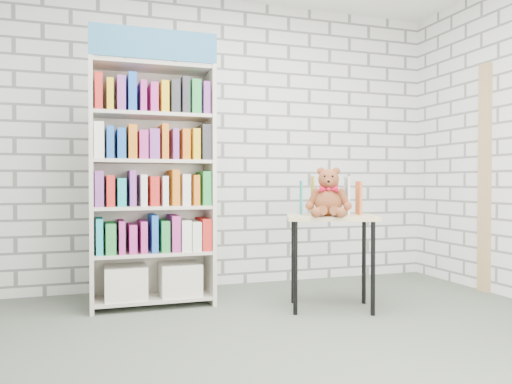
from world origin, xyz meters
name	(u,v)px	position (x,y,z in m)	size (l,w,h in m)	color
ground	(304,349)	(0.00, 0.00, 0.00)	(4.50, 4.50, 0.00)	#4B5446
room_shell	(305,53)	(0.00, 0.00, 1.78)	(4.52, 4.02, 2.81)	silver
bookshelf	(153,183)	(-0.75, 1.36, 1.00)	(0.98, 0.38, 2.20)	beige
display_table	(331,228)	(0.59, 0.81, 0.64)	(0.82, 0.69, 0.75)	tan
table_books	(330,197)	(0.63, 0.92, 0.89)	(0.53, 0.37, 0.29)	teal
teddy_bear	(328,197)	(0.52, 0.72, 0.90)	(0.36, 0.34, 0.38)	brown
door_trim	(485,178)	(2.23, 0.95, 1.05)	(0.05, 0.12, 2.10)	tan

